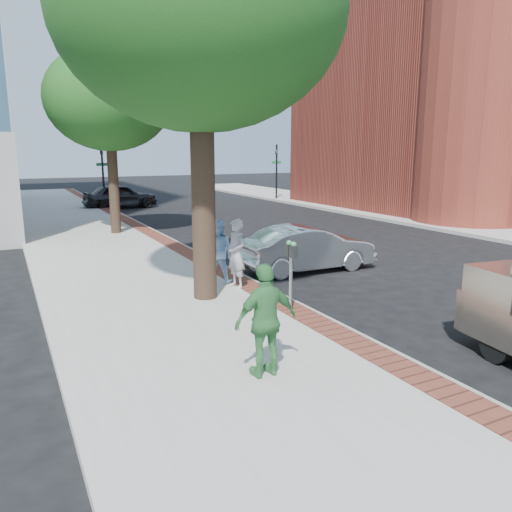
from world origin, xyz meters
TOP-DOWN VIEW (x-y plane):
  - ground at (0.00, 0.00)m, footprint 120.00×120.00m
  - sidewalk at (-1.50, 8.00)m, footprint 5.00×60.00m
  - brick_strip at (0.70, 8.00)m, footprint 0.60×60.00m
  - curb at (1.05, 8.00)m, footprint 0.10×60.00m
  - sidewalk_far at (14.50, 8.00)m, footprint 5.00×60.00m
  - church at (20.98, 13.13)m, footprint 19.00×16.00m
  - signal_near at (0.90, 22.00)m, footprint 0.70×0.15m
  - signal_far at (12.50, 22.00)m, footprint 0.70×0.15m
  - tree_near at (-0.60, 1.90)m, footprint 6.00×6.00m
  - tree_far at (-0.50, 12.00)m, footprint 4.80×4.80m
  - parking_meter at (0.57, 0.13)m, footprint 0.12×0.32m
  - person_gray at (0.36, 2.30)m, footprint 0.49×0.66m
  - person_officer at (0.17, 3.00)m, footprint 0.98×0.94m
  - person_green at (-1.26, -2.23)m, footprint 0.99×0.43m
  - sedan_silver at (3.15, 3.53)m, footprint 3.97×1.44m
  - bg_car at (1.84, 22.10)m, footprint 4.40×2.06m

SIDE VIEW (x-z plane):
  - ground at x=0.00m, z-range 0.00..0.00m
  - sidewalk at x=-1.50m, z-range 0.00..0.15m
  - curb at x=1.05m, z-range 0.00..0.15m
  - sidewalk_far at x=14.50m, z-range 0.00..0.15m
  - brick_strip at x=0.70m, z-range 0.15..0.16m
  - sedan_silver at x=3.15m, z-range 0.00..1.30m
  - bg_car at x=1.84m, z-range 0.00..1.46m
  - person_officer at x=0.17m, z-range 0.15..1.73m
  - person_gray at x=0.36m, z-range 0.15..1.82m
  - person_green at x=-1.26m, z-range 0.15..1.83m
  - parking_meter at x=0.57m, z-range 0.47..1.94m
  - signal_near at x=0.90m, z-range 0.35..4.15m
  - signal_far at x=12.50m, z-range 0.35..4.15m
  - tree_far at x=-0.50m, z-range 1.73..8.87m
  - tree_near at x=-0.60m, z-range 1.92..10.43m
  - church at x=20.98m, z-range -2.94..17.46m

